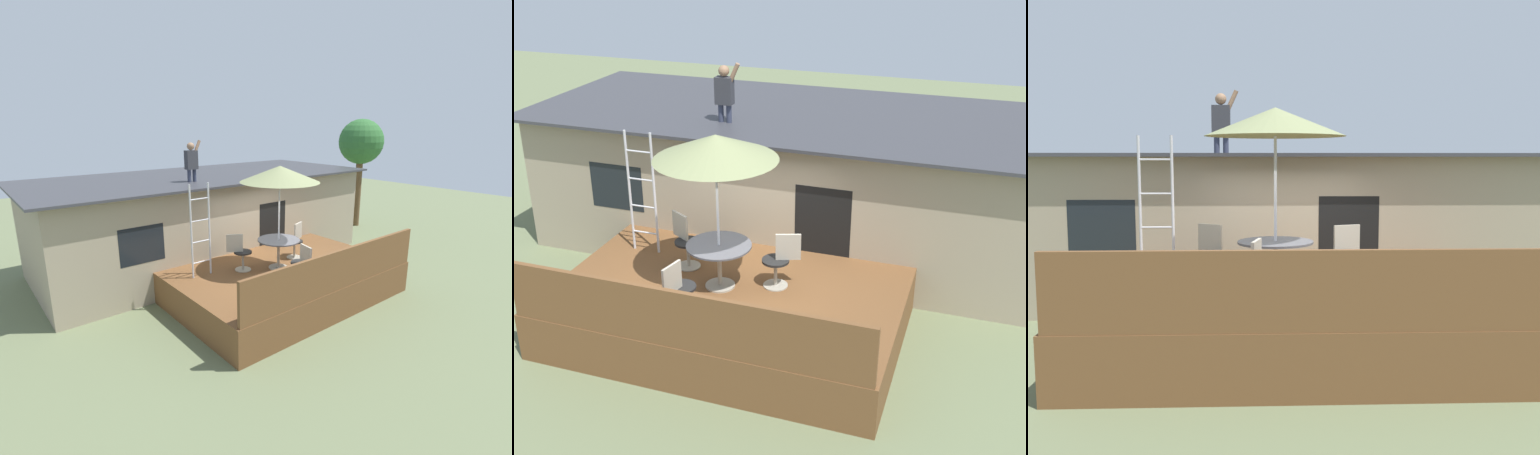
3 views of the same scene
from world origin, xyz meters
The scene contains 11 objects.
ground_plane centered at (0.00, 0.00, 0.00)m, with size 40.00×40.00×0.00m, color #66704C.
house centered at (0.00, 3.60, 1.38)m, with size 10.50×4.50×2.75m.
deck centered at (0.00, 0.00, 0.40)m, with size 5.51×3.75×0.80m, color brown.
deck_railing centered at (0.00, -1.82, 1.25)m, with size 5.41×0.08×0.90m, color brown.
patio_table centered at (-0.17, -0.05, 1.39)m, with size 1.04×1.04×0.74m.
patio_umbrella centered at (-0.17, -0.05, 3.15)m, with size 1.90×1.90×2.54m.
step_ladder centered at (-1.91, 0.71, 1.90)m, with size 0.52×0.04×2.20m.
person_figure centered at (-1.06, 2.50, 3.36)m, with size 0.47×0.20×1.11m.
patio_chair_left centered at (-1.00, 0.43, 1.26)m, with size 0.58×0.44×0.92m.
patio_chair_right centered at (0.74, 0.27, 1.26)m, with size 0.60×0.44×0.92m.
patio_chair_near centered at (-0.39, -1.08, 1.26)m, with size 0.44×0.62×0.92m.
Camera 3 is at (-0.34, -7.85, 2.65)m, focal length 40.57 mm.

